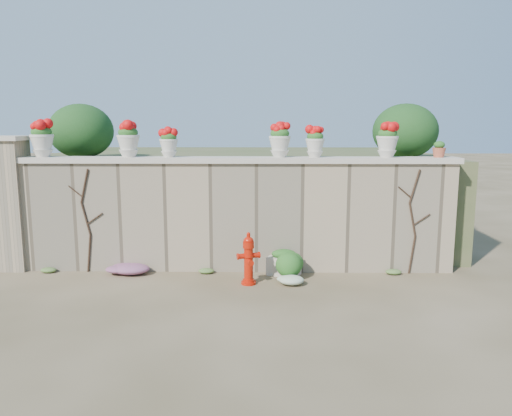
{
  "coord_description": "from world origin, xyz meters",
  "views": [
    {
      "loc": [
        0.56,
        -7.25,
        2.69
      ],
      "look_at": [
        0.41,
        1.4,
        1.23
      ],
      "focal_mm": 35.0,
      "sensor_mm": 36.0,
      "label": 1
    }
  ],
  "objects_px": {
    "planter_box": "(284,263)",
    "urn_pot_0": "(42,139)",
    "fire_hydrant": "(249,258)",
    "terracotta_pot": "(439,150)"
  },
  "relations": [
    {
      "from": "planter_box",
      "to": "fire_hydrant",
      "type": "bearing_deg",
      "value": -117.58
    },
    {
      "from": "fire_hydrant",
      "to": "terracotta_pot",
      "type": "bearing_deg",
      "value": -3.35
    },
    {
      "from": "fire_hydrant",
      "to": "terracotta_pot",
      "type": "relative_size",
      "value": 3.17
    },
    {
      "from": "urn_pot_0",
      "to": "terracotta_pot",
      "type": "xyz_separation_m",
      "value": [
        7.17,
        0.0,
        -0.19
      ]
    },
    {
      "from": "planter_box",
      "to": "urn_pot_0",
      "type": "height_order",
      "value": "urn_pot_0"
    },
    {
      "from": "planter_box",
      "to": "urn_pot_0",
      "type": "relative_size",
      "value": 0.99
    },
    {
      "from": "terracotta_pot",
      "to": "urn_pot_0",
      "type": "bearing_deg",
      "value": -180.0
    },
    {
      "from": "urn_pot_0",
      "to": "fire_hydrant",
      "type": "bearing_deg",
      "value": -13.23
    },
    {
      "from": "fire_hydrant",
      "to": "urn_pot_0",
      "type": "xyz_separation_m",
      "value": [
        -3.78,
        0.89,
        1.97
      ]
    },
    {
      "from": "fire_hydrant",
      "to": "planter_box",
      "type": "distance_m",
      "value": 0.85
    }
  ]
}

